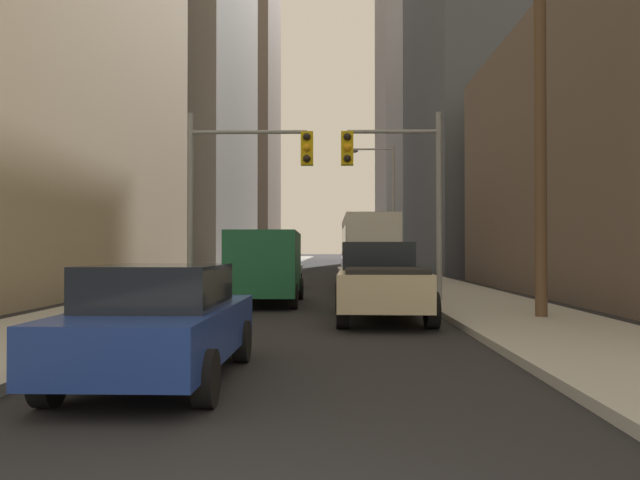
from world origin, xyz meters
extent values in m
cube|color=#9E9E99|center=(-5.09, 50.00, 0.07)|extent=(3.58, 160.00, 0.15)
cube|color=#9E9E99|center=(5.09, 50.00, 0.07)|extent=(3.58, 160.00, 0.15)
cube|color=silver|center=(2.46, 30.21, 1.95)|extent=(2.51, 11.50, 2.90)
cube|color=black|center=(1.20, 30.21, 2.47)|extent=(0.03, 10.58, 0.80)
cube|color=red|center=(1.19, 30.21, 1.37)|extent=(0.03, 10.58, 0.28)
cylinder|color=black|center=(1.28, 34.23, 0.50)|extent=(0.32, 1.00, 1.00)
cylinder|color=black|center=(3.63, 34.23, 0.50)|extent=(0.32, 1.00, 1.00)
cylinder|color=black|center=(1.28, 26.99, 0.50)|extent=(0.32, 1.00, 1.00)
cylinder|color=black|center=(3.63, 26.99, 0.50)|extent=(0.32, 1.00, 1.00)
cube|color=#C6B793|center=(1.75, 11.93, 0.80)|extent=(2.21, 5.47, 0.80)
cube|color=black|center=(1.75, 12.90, 1.55)|extent=(1.87, 1.87, 0.70)
cube|color=black|center=(1.75, 10.58, 1.25)|extent=(1.85, 2.44, 0.10)
cylinder|color=black|center=(0.79, 13.65, 0.40)|extent=(0.28, 0.80, 0.80)
cylinder|color=black|center=(2.71, 13.65, 0.40)|extent=(0.28, 0.80, 0.80)
cylinder|color=black|center=(0.79, 10.20, 0.40)|extent=(0.28, 0.80, 0.80)
cylinder|color=black|center=(2.71, 10.20, 0.40)|extent=(0.28, 0.80, 0.80)
cube|color=#195938|center=(-1.51, 16.22, 1.31)|extent=(2.10, 5.24, 1.90)
cube|color=black|center=(-1.51, 18.82, 1.73)|extent=(1.76, 0.05, 0.60)
cylinder|color=black|center=(-2.47, 17.88, 0.36)|extent=(0.24, 0.72, 0.72)
cylinder|color=black|center=(-0.55, 17.88, 0.36)|extent=(0.24, 0.72, 0.72)
cylinder|color=black|center=(-2.47, 14.55, 0.36)|extent=(0.24, 0.72, 0.72)
cylinder|color=black|center=(-0.55, 14.55, 0.36)|extent=(0.24, 0.72, 0.72)
cube|color=navy|center=(-1.69, 4.87, 0.65)|extent=(1.85, 4.22, 0.65)
cube|color=black|center=(-1.69, 4.72, 1.25)|extent=(1.61, 1.92, 0.55)
cylinder|color=black|center=(-2.55, 6.21, 0.32)|extent=(0.22, 0.64, 0.64)
cylinder|color=black|center=(-0.82, 6.21, 0.32)|extent=(0.22, 0.64, 0.64)
cylinder|color=black|center=(-2.55, 3.52, 0.32)|extent=(0.22, 0.64, 0.64)
cylinder|color=black|center=(-0.82, 3.52, 0.32)|extent=(0.22, 0.64, 0.64)
cube|color=slate|center=(1.73, 20.89, 0.65)|extent=(1.85, 4.22, 0.65)
cube|color=black|center=(1.73, 20.74, 1.25)|extent=(1.61, 1.92, 0.55)
cylinder|color=black|center=(0.87, 22.24, 0.32)|extent=(0.22, 0.64, 0.64)
cylinder|color=black|center=(2.59, 22.24, 0.32)|extent=(0.22, 0.64, 0.64)
cylinder|color=black|center=(0.87, 19.55, 0.32)|extent=(0.22, 0.64, 0.64)
cylinder|color=black|center=(2.59, 19.55, 0.32)|extent=(0.22, 0.64, 0.64)
cube|color=white|center=(-1.79, 23.72, 0.65)|extent=(1.95, 4.26, 0.65)
cube|color=black|center=(-1.79, 23.57, 1.25)|extent=(1.65, 1.96, 0.55)
cylinder|color=black|center=(-2.66, 25.06, 0.32)|extent=(0.22, 0.64, 0.64)
cylinder|color=black|center=(-0.93, 25.06, 0.32)|extent=(0.22, 0.64, 0.64)
cylinder|color=black|center=(-2.66, 22.37, 0.32)|extent=(0.22, 0.64, 0.64)
cylinder|color=black|center=(-0.93, 22.37, 0.32)|extent=(0.22, 0.64, 0.64)
cylinder|color=gray|center=(-3.90, 16.12, 3.00)|extent=(0.18, 0.18, 6.00)
cylinder|color=gray|center=(-2.06, 16.12, 5.40)|extent=(3.67, 0.12, 0.12)
cube|color=gold|center=(-0.23, 16.12, 4.88)|extent=(0.38, 0.30, 1.05)
sphere|color=black|center=(-0.23, 15.95, 5.21)|extent=(0.24, 0.24, 0.24)
sphere|color=#F9A514|center=(-0.23, 15.95, 4.88)|extent=(0.24, 0.24, 0.24)
sphere|color=black|center=(-0.23, 15.95, 4.54)|extent=(0.24, 0.24, 0.24)
cylinder|color=gray|center=(3.90, 16.12, 3.00)|extent=(0.18, 0.18, 6.00)
cylinder|color=gray|center=(2.47, 16.12, 5.40)|extent=(2.87, 0.12, 0.12)
cube|color=gold|center=(1.03, 16.12, 4.88)|extent=(0.38, 0.30, 1.05)
sphere|color=black|center=(1.03, 15.95, 5.21)|extent=(0.24, 0.24, 0.24)
sphere|color=#F9A514|center=(1.03, 15.95, 4.88)|extent=(0.24, 0.24, 0.24)
sphere|color=black|center=(1.03, 15.95, 4.54)|extent=(0.24, 0.24, 0.24)
cylinder|color=brown|center=(5.45, 11.37, 4.82)|extent=(0.28, 0.28, 9.64)
cylinder|color=gray|center=(4.00, 31.24, 3.75)|extent=(0.16, 0.16, 7.50)
cylinder|color=gray|center=(2.88, 31.24, 7.30)|extent=(2.24, 0.10, 0.10)
ellipsoid|color=#4C4C51|center=(1.76, 31.24, 7.20)|extent=(0.56, 0.32, 0.20)
cube|color=gray|center=(-20.10, 50.07, 15.05)|extent=(25.63, 23.35, 30.09)
cube|color=#66564C|center=(-20.92, 93.44, 22.67)|extent=(25.18, 22.02, 45.34)
cube|color=#4C515B|center=(18.78, 44.67, 14.54)|extent=(22.88, 21.69, 29.08)
cube|color=#93939E|center=(20.08, 86.52, 22.90)|extent=(24.98, 20.93, 45.80)
camera|label=1|loc=(0.54, -3.16, 1.73)|focal=34.64mm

